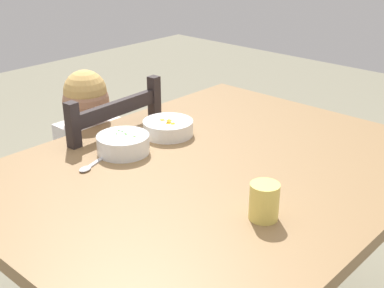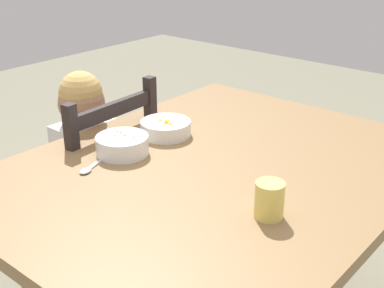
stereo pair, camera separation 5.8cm
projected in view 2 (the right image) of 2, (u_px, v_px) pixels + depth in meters
dining_table at (215, 193)px, 1.61m from camera, size 1.35×1.05×0.76m
dining_chair at (94, 198)px, 2.02m from camera, size 0.44×0.44×0.91m
child_figure at (91, 157)px, 1.94m from camera, size 0.32×0.31×0.94m
bowl_of_peas at (122, 144)px, 1.64m from camera, size 0.17×0.17×0.06m
bowl_of_carrots at (166, 128)px, 1.78m from camera, size 0.17×0.17×0.05m
spoon at (89, 168)px, 1.54m from camera, size 0.14×0.06×0.01m
drinking_cup at (269, 200)px, 1.28m from camera, size 0.07×0.07×0.09m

